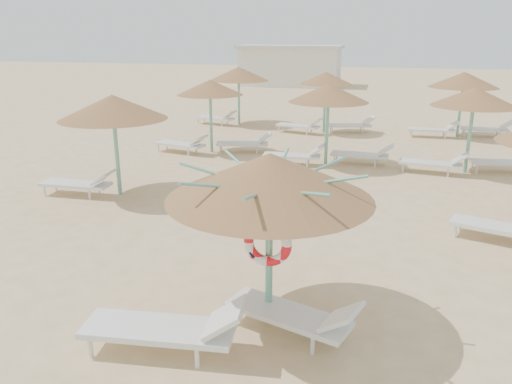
# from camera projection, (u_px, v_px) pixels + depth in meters

# --- Properties ---
(ground) EXTENTS (120.00, 120.00, 0.00)m
(ground) POSITION_uv_depth(u_px,v_px,m) (250.00, 305.00, 8.16)
(ground) COLOR #DFB788
(ground) RESTS_ON ground
(main_palapa) EXTENTS (2.97, 2.97, 2.66)m
(main_palapa) POSITION_uv_depth(u_px,v_px,m) (270.00, 178.00, 7.00)
(main_palapa) COLOR #66B19A
(main_palapa) RESTS_ON ground
(lounger_main_a) EXTENTS (2.32, 0.92, 0.82)m
(lounger_main_a) POSITION_uv_depth(u_px,v_px,m) (169.00, 328.00, 6.84)
(lounger_main_a) COLOR silver
(lounger_main_a) RESTS_ON ground
(lounger_main_b) EXTENTS (2.11, 1.21, 0.74)m
(lounger_main_b) POSITION_uv_depth(u_px,v_px,m) (295.00, 315.00, 7.23)
(lounger_main_b) COLOR silver
(lounger_main_b) RESTS_ON ground
(palapa_field) EXTENTS (14.23, 14.69, 2.72)m
(palapa_field) POSITION_uv_depth(u_px,v_px,m) (331.00, 92.00, 17.21)
(palapa_field) COLOR #66B19A
(palapa_field) RESTS_ON ground
(service_hut) EXTENTS (8.40, 4.40, 3.25)m
(service_hut) POSITION_uv_depth(u_px,v_px,m) (290.00, 65.00, 41.35)
(service_hut) COLOR silver
(service_hut) RESTS_ON ground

